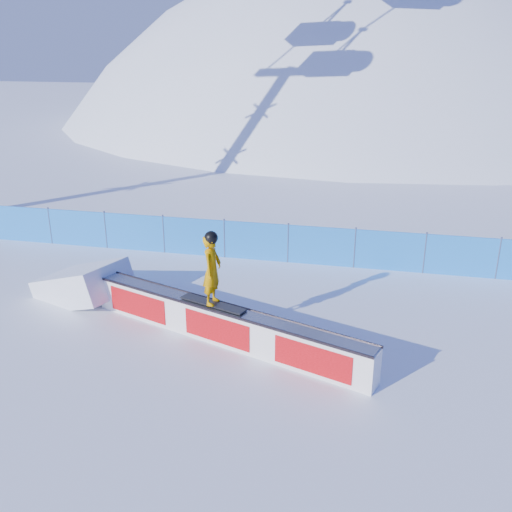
# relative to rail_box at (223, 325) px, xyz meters

# --- Properties ---
(ground) EXTENTS (160.00, 160.00, 0.00)m
(ground) POSITION_rel_rail_box_xyz_m (1.59, 0.72, -0.43)
(ground) COLOR white
(ground) RESTS_ON ground
(snow_hill) EXTENTS (64.00, 64.00, 64.00)m
(snow_hill) POSITION_rel_rail_box_xyz_m (1.59, 42.72, -18.43)
(snow_hill) COLOR white
(snow_hill) RESTS_ON ground
(safety_fence) EXTENTS (22.05, 0.05, 1.30)m
(safety_fence) POSITION_rel_rail_box_xyz_m (1.59, 5.22, 0.18)
(safety_fence) COLOR blue
(safety_fence) RESTS_ON ground
(rail_box) EXTENTS (6.97, 2.92, 0.87)m
(rail_box) POSITION_rel_rail_box_xyz_m (0.00, 0.00, 0.00)
(rail_box) COLOR white
(rail_box) RESTS_ON ground
(snow_ramp) EXTENTS (2.82, 2.27, 1.53)m
(snow_ramp) POSITION_rel_rail_box_xyz_m (-4.25, 1.53, -0.43)
(snow_ramp) COLOR white
(snow_ramp) RESTS_ON ground
(snowboarder) EXTENTS (1.64, 0.83, 1.71)m
(snowboarder) POSITION_rel_rail_box_xyz_m (-0.24, 0.09, 1.28)
(snowboarder) COLOR black
(snowboarder) RESTS_ON rail_box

